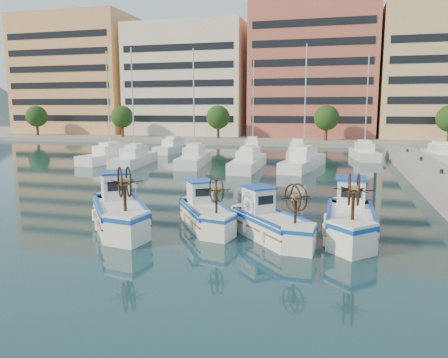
% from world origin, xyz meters
% --- Properties ---
extents(ground, '(300.00, 300.00, 0.00)m').
position_xyz_m(ground, '(0.00, 0.00, 0.00)').
color(ground, '#1B4348').
rests_on(ground, ground).
extents(waterfront, '(180.00, 40.00, 25.60)m').
position_xyz_m(waterfront, '(9.23, 65.04, 11.10)').
color(waterfront, gray).
rests_on(waterfront, ground).
extents(yacht_marina, '(37.16, 22.50, 11.50)m').
position_xyz_m(yacht_marina, '(-3.09, 27.62, 0.53)').
color(yacht_marina, white).
rests_on(yacht_marina, ground).
extents(fishing_boat_a, '(4.59, 5.27, 3.24)m').
position_xyz_m(fishing_boat_a, '(-3.98, -0.38, 0.89)').
color(fishing_boat_a, white).
rests_on(fishing_boat_a, ground).
extents(fishing_boat_b, '(3.70, 4.40, 2.69)m').
position_xyz_m(fishing_boat_b, '(-0.08, 0.88, 0.74)').
color(fishing_boat_b, white).
rests_on(fishing_boat_b, ground).
extents(fishing_boat_c, '(4.06, 4.30, 2.72)m').
position_xyz_m(fishing_boat_c, '(3.24, -0.20, 0.75)').
color(fishing_boat_c, white).
rests_on(fishing_boat_c, ground).
extents(fishing_boat_d, '(2.07, 5.06, 3.15)m').
position_xyz_m(fishing_boat_d, '(6.66, 1.02, 0.87)').
color(fishing_boat_d, white).
rests_on(fishing_boat_d, ground).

